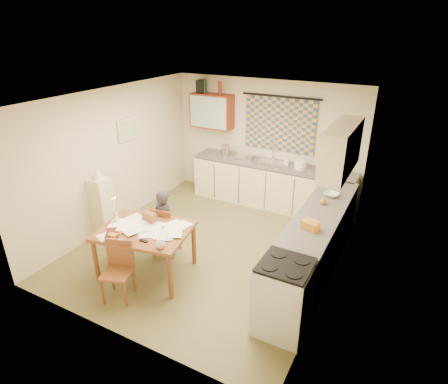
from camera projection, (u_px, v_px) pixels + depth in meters
The scene contains 44 objects.
floor at pixel (211, 247), 6.38m from camera, with size 4.00×4.50×0.02m, color brown.
ceiling at pixel (209, 97), 5.34m from camera, with size 4.00×4.50×0.02m, color white.
wall_back at pixel (265, 142), 7.68m from camera, with size 4.00×0.02×2.50m, color beige.
wall_front at pixel (106, 248), 4.05m from camera, with size 4.00×0.02×2.50m, color beige.
wall_left at pixel (114, 158), 6.73m from camera, with size 0.02×4.50×2.50m, color beige.
wall_right at pixel (340, 205), 5.00m from camera, with size 0.02×4.50×2.50m, color beige.
window_blind at pixel (280, 125), 7.35m from camera, with size 1.45×0.03×1.05m, color navy.
curtain_rod at pixel (281, 96), 7.11m from camera, with size 0.04×0.04×1.60m, color black.
wall_cabinet at pixel (212, 111), 7.80m from camera, with size 0.90×0.34×0.70m, color maroon.
wall_cabinet_glass at pixel (208, 112), 7.67m from camera, with size 0.84×0.02×0.64m, color #99B2A5.
upper_cabinet_right at pixel (341, 149), 5.27m from camera, with size 0.34×1.30×0.70m, color beige.
framed_print at pixel (128, 129), 6.85m from camera, with size 0.04×0.50×0.40m, color beige.
print_canvas at pixel (129, 129), 6.84m from camera, with size 0.01×0.42×0.32m, color silver.
counter_back at pixel (271, 185), 7.64m from camera, with size 3.30×0.62×0.92m.
counter_right at pixel (316, 243), 5.64m from camera, with size 0.62×2.95×0.92m.
stove at pixel (283, 297), 4.48m from camera, with size 0.62×0.62×0.96m.
sink at pixel (271, 165), 7.47m from camera, with size 0.55×0.45×0.10m, color silver.
tap at pixel (273, 154), 7.56m from camera, with size 0.03×0.03×0.28m, color silver.
dish_rack at pixel (245, 158), 7.69m from camera, with size 0.35×0.30×0.06m, color silver.
kettle at pixel (226, 150), 7.84m from camera, with size 0.18×0.18×0.24m, color silver.
mixing_bowl at pixel (301, 165), 7.16m from camera, with size 0.24×0.24×0.16m, color white.
soap_bottle at pixel (287, 161), 7.32m from camera, with size 0.08×0.08×0.17m, color white.
bowl at pixel (331, 195), 6.03m from camera, with size 0.27×0.27×0.06m, color white.
orange_bag at pixel (310, 225), 5.05m from camera, with size 0.22×0.16×0.12m, color #C17F1E.
fruit_orange at pixel (323, 201), 5.75m from camera, with size 0.10×0.10×0.10m, color #C17F1E.
speaker at pixel (201, 86), 7.71m from camera, with size 0.16×0.20×0.26m, color black.
bottle_green at pixel (204, 87), 7.68m from camera, with size 0.07×0.07×0.26m, color #195926.
bottle_brown at pixel (220, 88), 7.52m from camera, with size 0.07×0.07×0.26m, color maroon.
dining_table at pixel (147, 251), 5.56m from camera, with size 1.45×1.20×0.75m.
chair_far at pixel (166, 238), 6.11m from camera, with size 0.45×0.45×0.85m.
chair_near at pixel (119, 281), 5.10m from camera, with size 0.48×0.48×0.83m.
person at pixel (165, 223), 5.95m from camera, with size 0.45×0.33×1.14m, color black.
shelf_stand at pixel (102, 208), 6.48m from camera, with size 0.32×0.30×1.10m, color beige.
lampshade at pixel (97, 173), 6.21m from camera, with size 0.20×0.20×0.22m, color beige.
letter_rack at pixel (149, 217), 5.57m from camera, with size 0.22×0.10×0.16m, color brown.
mug at pixel (161, 245), 4.94m from camera, with size 0.13×0.13×0.09m, color white.
magazine at pixel (106, 233), 5.29m from camera, with size 0.30×0.32×0.02m, color maroon.
book at pixel (115, 229), 5.41m from camera, with size 0.23×0.29×0.02m, color #C17F1E.
orange_box at pixel (113, 235), 5.21m from camera, with size 0.12×0.08×0.04m, color #C17F1E.
eyeglasses at pixel (144, 241), 5.10m from camera, with size 0.13×0.04×0.02m, color black.
candle_holder at pixel (116, 217), 5.57m from camera, with size 0.06×0.06×0.18m, color silver.
candle at pixel (113, 206), 5.45m from camera, with size 0.02×0.02×0.22m, color white.
candle_flame at pixel (115, 198), 5.42m from camera, with size 0.02×0.02×0.02m, color #FFCC66.
papers at pixel (148, 227), 5.42m from camera, with size 1.22×1.03×0.03m.
Camera 1 is at (2.75, -4.69, 3.47)m, focal length 30.00 mm.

